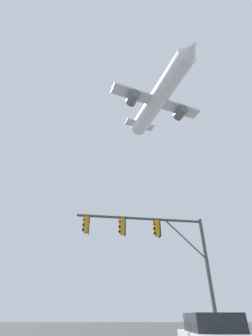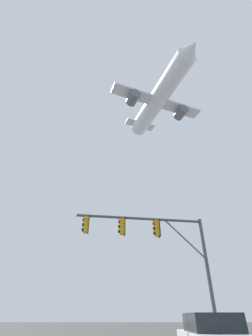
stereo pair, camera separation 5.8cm
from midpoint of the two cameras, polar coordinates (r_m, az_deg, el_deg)
signal_pole_near at (r=14.27m, az=6.93°, el=-16.76°), size 7.38×1.26×6.52m
airplane at (r=56.29m, az=7.74°, el=16.01°), size 20.75×26.87×7.52m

